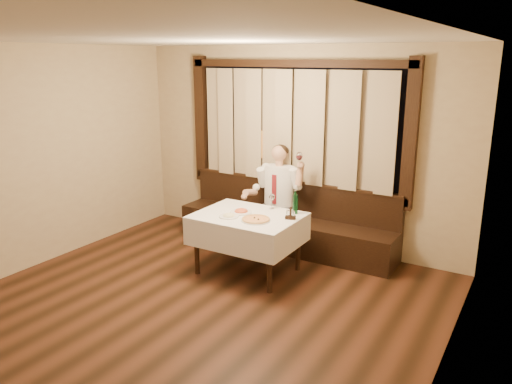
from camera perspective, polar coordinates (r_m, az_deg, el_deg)
The scene contains 10 objects.
room at distance 5.37m, azimuth -5.08°, elevation 2.92°, with size 5.01×6.01×2.81m.
banquette at distance 7.13m, azimuth 3.39°, elevation -3.86°, with size 3.20×0.61×0.94m.
dining_table at distance 6.18m, azimuth -0.95°, elevation -3.55°, with size 1.27×0.97×0.76m.
pizza at distance 5.92m, azimuth -0.02°, elevation -3.16°, with size 0.35×0.35×0.04m.
pasta_red at distance 6.21m, azimuth -1.71°, elevation -2.05°, with size 0.27×0.27×0.09m.
pasta_cream at distance 6.06m, azimuth -3.13°, elevation -2.57°, with size 0.24×0.24×0.08m.
green_bottle at distance 6.17m, azimuth 4.51°, elevation -1.33°, with size 0.07×0.07×0.30m.
table_wine_glass at distance 6.35m, azimuth 1.83°, elevation -0.67°, with size 0.07×0.07×0.20m.
cruet_caddy at distance 5.98m, azimuth 3.97°, elevation -2.68°, with size 0.13×0.09×0.13m.
seated_man at distance 6.94m, azimuth 2.38°, elevation 0.25°, with size 0.82×0.61×1.47m.
Camera 1 is at (3.07, -3.28, 2.63)m, focal length 35.00 mm.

